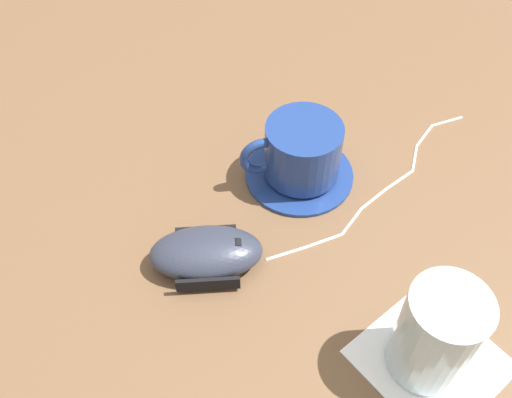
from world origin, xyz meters
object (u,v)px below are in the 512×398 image
object	(u,v)px
saucer	(299,173)
drinking_glass	(437,334)
coffee_cup	(301,150)
computer_mouse	(206,253)

from	to	relation	value
saucer	drinking_glass	size ratio (longest dim) A/B	1.21
saucer	drinking_glass	bearing A→B (deg)	-82.38
saucer	coffee_cup	xyz separation A→B (m)	(-0.00, -0.00, 0.04)
saucer	coffee_cup	size ratio (longest dim) A/B	1.08
saucer	computer_mouse	bearing A→B (deg)	-146.24
computer_mouse	saucer	bearing A→B (deg)	33.76
computer_mouse	drinking_glass	distance (m)	0.23
computer_mouse	drinking_glass	bearing A→B (deg)	-44.21
coffee_cup	drinking_glass	size ratio (longest dim) A/B	1.12
coffee_cup	computer_mouse	bearing A→B (deg)	-146.24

